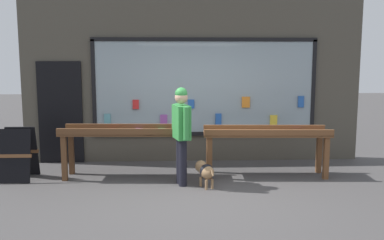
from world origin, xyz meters
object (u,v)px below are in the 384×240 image
at_px(display_table_right, 266,137).
at_px(sandwich_board_sign, 19,154).
at_px(small_dog, 205,171).
at_px(display_table_left, 125,137).
at_px(person_browsing, 181,128).

relative_size(display_table_right, sandwich_board_sign, 2.48).
height_order(small_dog, sandwich_board_sign, sandwich_board_sign).
bearing_deg(small_dog, display_table_left, 42.23).
bearing_deg(sandwich_board_sign, small_dog, -10.43).
bearing_deg(small_dog, sandwich_board_sign, 56.91).
distance_m(person_browsing, sandwich_board_sign, 2.97).
distance_m(display_table_right, sandwich_board_sign, 4.47).
xyz_separation_m(display_table_right, small_dog, (-1.17, -0.66, -0.44)).
relative_size(display_table_left, sandwich_board_sign, 2.48).
distance_m(display_table_left, display_table_right, 2.58).
bearing_deg(display_table_left, small_dog, -25.07).
relative_size(person_browsing, sandwich_board_sign, 1.79).
height_order(display_table_left, sandwich_board_sign, display_table_left).
distance_m(person_browsing, small_dog, 0.82).
relative_size(small_dog, sandwich_board_sign, 0.57).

